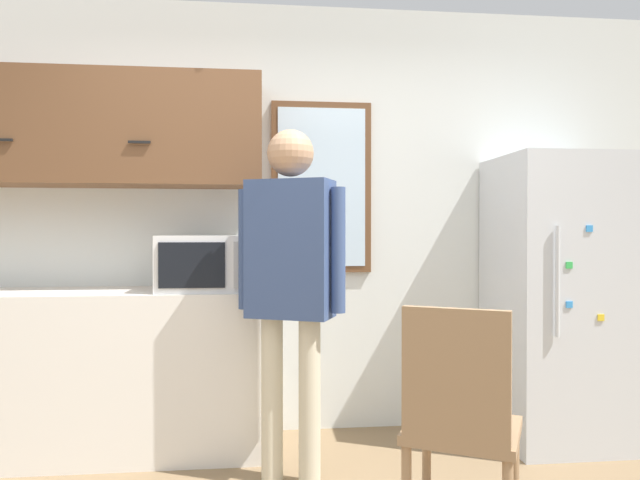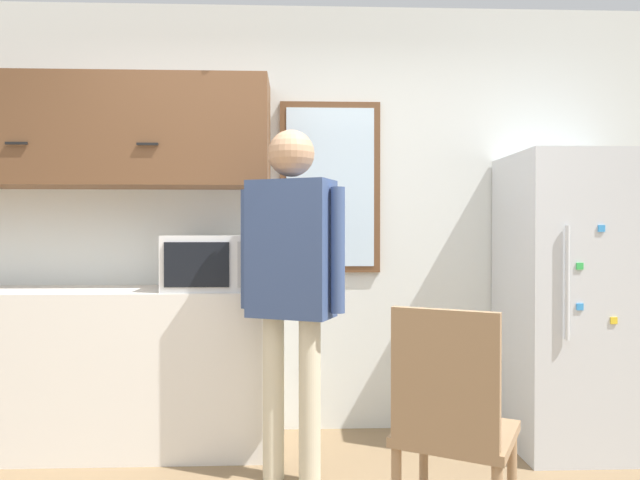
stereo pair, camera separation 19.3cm
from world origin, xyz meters
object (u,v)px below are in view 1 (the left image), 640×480
at_px(refrigerator, 558,299).
at_px(chair, 460,416).
at_px(microwave, 204,263).
at_px(person, 291,266).

relative_size(refrigerator, chair, 1.76).
relative_size(microwave, person, 0.28).
distance_m(person, refrigerator, 1.71).
bearing_deg(microwave, refrigerator, -0.53).
bearing_deg(person, microwave, 160.73).
relative_size(microwave, chair, 0.51).
xyz_separation_m(refrigerator, chair, (-1.01, -1.11, -0.32)).
relative_size(person, refrigerator, 1.03).
bearing_deg(refrigerator, microwave, 179.47).
xyz_separation_m(microwave, refrigerator, (2.11, -0.02, -0.23)).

